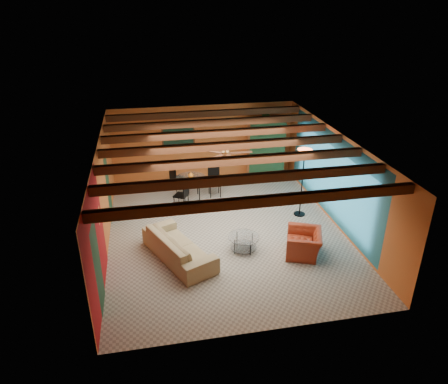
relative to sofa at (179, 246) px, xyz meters
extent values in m
cube|color=gray|center=(1.43, 1.08, -0.35)|extent=(6.50, 8.00, 0.01)
cube|color=silver|center=(1.43, 1.08, 2.35)|extent=(6.50, 8.00, 0.01)
cube|color=#B45C29|center=(1.43, 5.08, 1.00)|extent=(6.50, 0.02, 2.70)
cube|color=maroon|center=(-1.82, 1.08, 1.00)|extent=(0.02, 8.00, 2.70)
cube|color=teal|center=(4.68, 1.08, 1.00)|extent=(0.02, 8.00, 2.70)
imported|color=#94845F|center=(0.00, 0.00, 0.00)|extent=(1.82, 2.56, 0.70)
imported|color=maroon|center=(3.20, -0.43, -0.02)|extent=(1.17, 1.25, 0.65)
cube|color=brown|center=(3.63, 4.78, 0.72)|extent=(1.36, 1.02, 2.14)
cube|color=black|center=(0.53, 5.04, 1.30)|extent=(1.05, 0.03, 0.65)
imported|color=#26661E|center=(3.63, 4.78, 2.02)|extent=(0.45, 0.40, 0.47)
imported|color=orange|center=(0.74, 3.45, 0.76)|extent=(0.24, 0.24, 0.19)
camera|label=1|loc=(-0.59, -9.03, 5.78)|focal=33.39mm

